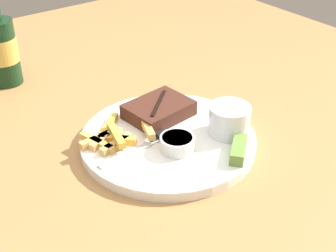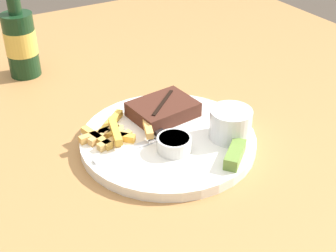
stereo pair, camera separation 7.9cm
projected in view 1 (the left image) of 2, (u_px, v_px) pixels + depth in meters
dining_table at (168, 171)px, 0.84m from camera, size 1.42×1.55×0.74m
dinner_plate at (168, 140)px, 0.81m from camera, size 0.30×0.30×0.02m
steak_portion at (159, 110)px, 0.85m from camera, size 0.12×0.10×0.03m
fries_pile at (113, 137)px, 0.79m from camera, size 0.13×0.12×0.02m
coleslaw_cup at (230, 118)px, 0.80m from camera, size 0.07×0.07×0.05m
dipping_sauce_cup at (177, 143)px, 0.76m from camera, size 0.06×0.06×0.02m
pickle_spear at (239, 150)px, 0.75m from camera, size 0.07×0.06×0.02m
fork_utensil at (131, 153)px, 0.76m from camera, size 0.13×0.02×0.00m
knife_utensil at (151, 126)px, 0.82m from camera, size 0.03×0.17×0.01m
beer_bottle at (1, 48)px, 0.97m from camera, size 0.07×0.07×0.22m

